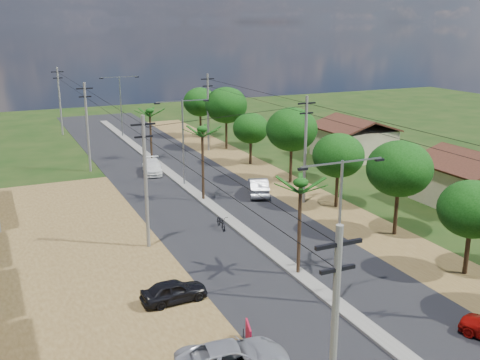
# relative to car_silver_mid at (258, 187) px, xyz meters

# --- Properties ---
(ground) EXTENTS (160.00, 160.00, 0.00)m
(ground) POSITION_rel_car_silver_mid_xyz_m (-5.00, -19.60, -0.75)
(ground) COLOR black
(ground) RESTS_ON ground
(road) EXTENTS (12.00, 110.00, 0.04)m
(road) POSITION_rel_car_silver_mid_xyz_m (-5.00, -4.60, -0.73)
(road) COLOR black
(road) RESTS_ON ground
(median) EXTENTS (1.00, 90.00, 0.18)m
(median) POSITION_rel_car_silver_mid_xyz_m (-5.00, -1.60, -0.66)
(median) COLOR #605E56
(median) RESTS_ON ground
(dirt_lot_west) EXTENTS (18.00, 46.00, 0.04)m
(dirt_lot_west) POSITION_rel_car_silver_mid_xyz_m (-20.00, -11.60, -0.73)
(dirt_lot_west) COLOR #533F1C
(dirt_lot_west) RESTS_ON ground
(dirt_shoulder_east) EXTENTS (5.00, 90.00, 0.03)m
(dirt_shoulder_east) POSITION_rel_car_silver_mid_xyz_m (3.50, -4.60, -0.73)
(dirt_shoulder_east) COLOR #533F1C
(dirt_shoulder_east) RESTS_ON ground
(house_east_near) EXTENTS (7.60, 7.50, 4.60)m
(house_east_near) POSITION_rel_car_silver_mid_xyz_m (15.00, -9.60, 1.65)
(house_east_near) COLOR tan
(house_east_near) RESTS_ON ground
(house_east_far) EXTENTS (7.60, 7.50, 4.60)m
(house_east_far) POSITION_rel_car_silver_mid_xyz_m (16.00, 8.40, 1.65)
(house_east_far) COLOR tan
(house_east_far) RESTS_ON ground
(tree_east_b) EXTENTS (4.00, 4.00, 5.83)m
(tree_east_b) POSITION_rel_car_silver_mid_xyz_m (4.30, -19.60, 3.36)
(tree_east_b) COLOR black
(tree_east_b) RESTS_ON ground
(tree_east_c) EXTENTS (4.60, 4.60, 6.83)m
(tree_east_c) POSITION_rel_car_silver_mid_xyz_m (4.70, -12.60, 4.12)
(tree_east_c) COLOR black
(tree_east_c) RESTS_ON ground
(tree_east_d) EXTENTS (4.20, 4.20, 6.13)m
(tree_east_d) POSITION_rel_car_silver_mid_xyz_m (4.40, -5.60, 3.59)
(tree_east_d) COLOR black
(tree_east_d) RESTS_ON ground
(tree_east_e) EXTENTS (4.80, 4.80, 7.14)m
(tree_east_e) POSITION_rel_car_silver_mid_xyz_m (4.60, 2.40, 4.34)
(tree_east_e) COLOR black
(tree_east_e) RESTS_ON ground
(tree_east_f) EXTENTS (3.80, 3.80, 5.52)m
(tree_east_f) POSITION_rel_car_silver_mid_xyz_m (4.20, 10.40, 3.14)
(tree_east_f) COLOR black
(tree_east_f) RESTS_ON ground
(tree_east_g) EXTENTS (5.00, 5.00, 7.38)m
(tree_east_g) POSITION_rel_car_silver_mid_xyz_m (4.80, 18.40, 4.49)
(tree_east_g) COLOR black
(tree_east_g) RESTS_ON ground
(tree_east_h) EXTENTS (4.40, 4.40, 6.52)m
(tree_east_h) POSITION_rel_car_silver_mid_xyz_m (4.50, 26.40, 3.89)
(tree_east_h) COLOR black
(tree_east_h) RESTS_ON ground
(palm_median_near) EXTENTS (2.00, 2.00, 6.15)m
(palm_median_near) POSITION_rel_car_silver_mid_xyz_m (-5.00, -15.60, 4.79)
(palm_median_near) COLOR black
(palm_median_near) RESTS_ON ground
(palm_median_mid) EXTENTS (2.00, 2.00, 6.55)m
(palm_median_mid) POSITION_rel_car_silver_mid_xyz_m (-5.00, 0.40, 5.15)
(palm_median_mid) COLOR black
(palm_median_mid) RESTS_ON ground
(palm_median_far) EXTENTS (2.00, 2.00, 5.85)m
(palm_median_far) POSITION_rel_car_silver_mid_xyz_m (-5.00, 16.40, 4.51)
(palm_median_far) COLOR black
(palm_median_far) RESTS_ON ground
(streetlight_near) EXTENTS (5.10, 0.18, 8.00)m
(streetlight_near) POSITION_rel_car_silver_mid_xyz_m (-5.00, -19.60, 4.04)
(streetlight_near) COLOR gray
(streetlight_near) RESTS_ON ground
(streetlight_mid) EXTENTS (5.10, 0.18, 8.00)m
(streetlight_mid) POSITION_rel_car_silver_mid_xyz_m (-5.00, 5.40, 4.04)
(streetlight_mid) COLOR gray
(streetlight_mid) RESTS_ON ground
(streetlight_far) EXTENTS (5.10, 0.18, 8.00)m
(streetlight_far) POSITION_rel_car_silver_mid_xyz_m (-5.00, 30.40, 4.04)
(streetlight_far) COLOR gray
(streetlight_far) RESTS_ON ground
(utility_pole_w_a) EXTENTS (1.60, 0.24, 9.00)m
(utility_pole_w_a) POSITION_rel_car_silver_mid_xyz_m (-12.00, -29.60, 4.01)
(utility_pole_w_a) COLOR #605E56
(utility_pole_w_a) RESTS_ON ground
(utility_pole_w_b) EXTENTS (1.60, 0.24, 9.00)m
(utility_pole_w_b) POSITION_rel_car_silver_mid_xyz_m (-12.00, -7.60, 4.01)
(utility_pole_w_b) COLOR #605E56
(utility_pole_w_b) RESTS_ON ground
(utility_pole_w_c) EXTENTS (1.60, 0.24, 9.00)m
(utility_pole_w_c) POSITION_rel_car_silver_mid_xyz_m (-12.00, 14.40, 4.01)
(utility_pole_w_c) COLOR #605E56
(utility_pole_w_c) RESTS_ON ground
(utility_pole_w_d) EXTENTS (1.60, 0.24, 9.00)m
(utility_pole_w_d) POSITION_rel_car_silver_mid_xyz_m (-12.00, 35.40, 4.01)
(utility_pole_w_d) COLOR #605E56
(utility_pole_w_d) RESTS_ON ground
(utility_pole_e_b) EXTENTS (1.60, 0.24, 9.00)m
(utility_pole_e_b) POSITION_rel_car_silver_mid_xyz_m (2.50, -3.60, 4.01)
(utility_pole_e_b) COLOR #605E56
(utility_pole_e_b) RESTS_ON ground
(utility_pole_e_c) EXTENTS (1.60, 0.24, 9.00)m
(utility_pole_e_c) POSITION_rel_car_silver_mid_xyz_m (2.50, 18.40, 4.01)
(utility_pole_e_c) COLOR #605E56
(utility_pole_e_c) RESTS_ON ground
(car_silver_mid) EXTENTS (3.13, 4.81, 1.50)m
(car_silver_mid) POSITION_rel_car_silver_mid_xyz_m (0.00, 0.00, 0.00)
(car_silver_mid) COLOR #96989E
(car_silver_mid) RESTS_ON ground
(car_white_far) EXTENTS (2.82, 4.84, 1.32)m
(car_white_far) POSITION_rel_car_silver_mid_xyz_m (-6.50, 10.92, -0.09)
(car_white_far) COLOR silver
(car_white_far) RESTS_ON ground
(car_parked_silver) EXTENTS (5.24, 2.94, 1.38)m
(car_parked_silver) POSITION_rel_car_silver_mid_xyz_m (-12.50, -22.96, -0.06)
(car_parked_silver) COLOR #96989E
(car_parked_silver) RESTS_ON ground
(car_parked_dark) EXTENTS (3.68, 1.63, 1.23)m
(car_parked_dark) POSITION_rel_car_silver_mid_xyz_m (-12.83, -15.75, -0.13)
(car_parked_dark) COLOR black
(car_parked_dark) RESTS_ON ground
(moto_rider_west_a) EXTENTS (0.89, 2.01, 1.02)m
(moto_rider_west_a) POSITION_rel_car_silver_mid_xyz_m (-6.20, -6.46, -0.24)
(moto_rider_west_a) COLOR black
(moto_rider_west_a) RESTS_ON ground
(moto_rider_west_b) EXTENTS (0.56, 1.68, 1.00)m
(moto_rider_west_b) POSITION_rel_car_silver_mid_xyz_m (-6.20, 10.92, -0.25)
(moto_rider_west_b) COLOR black
(moto_rider_west_b) RESTS_ON ground
(roadside_sign) EXTENTS (0.42, 1.23, 1.05)m
(roadside_sign) POSITION_rel_car_silver_mid_xyz_m (-10.94, -21.20, -0.23)
(roadside_sign) COLOR #A20F29
(roadside_sign) RESTS_ON ground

